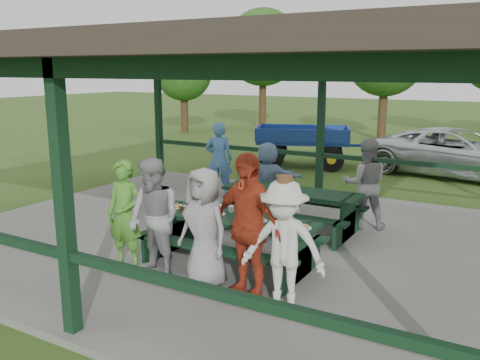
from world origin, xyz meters
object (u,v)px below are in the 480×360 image
Objects in this scene: contestant_grey_left at (154,219)px; pickup_truck at (457,153)px; picnic_table_far at (291,205)px; contestant_red at (247,226)px; picnic_table_near at (231,234)px; contestant_grey_mid at (204,228)px; spectator_lblue at (268,178)px; farm_trailer at (303,145)px; contestant_white_fedora at (283,246)px; spectator_grey at (365,184)px; spectator_blue at (219,159)px; contestant_green at (125,215)px.

contestant_grey_left is 0.35× the size of pickup_truck.
contestant_red reaches higher than picnic_table_far.
picnic_table_near is at bearing -92.26° from picnic_table_far.
picnic_table_far is (0.08, 2.00, -0.00)m from picnic_table_near.
contestant_grey_mid is (0.78, 0.08, -0.03)m from contestant_grey_left.
contestant_grey_mid is at bearing 18.68° from contestant_grey_left.
contestant_grey_mid reaches higher than picnic_table_far.
contestant_grey_mid is at bearing 96.18° from spectator_lblue.
contestant_grey_mid is 3.64m from spectator_lblue.
contestant_grey_left is 0.45× the size of farm_trailer.
picnic_table_far is 1.32× the size of contestant_red.
contestant_white_fedora reaches higher than farm_trailer.
picnic_table_near is at bearing 65.27° from contestant_grey_left.
spectator_grey is at bearing 66.90° from picnic_table_near.
contestant_red reaches higher than spectator_blue.
contestant_white_fedora is (1.22, -0.11, -0.00)m from contestant_grey_mid.
contestant_grey_mid reaches higher than farm_trailer.
contestant_grey_mid is 3.81m from spectator_grey.
picnic_table_near is at bearing 136.06° from contestant_white_fedora.
contestant_grey_mid is at bearing 178.22° from pickup_truck.
picnic_table_near is 1.38× the size of contestant_red.
contestant_grey_mid reaches higher than contestant_green.
contestant_red is at bearing -92.16° from farm_trailer.
spectator_blue is at bearing 130.30° from contestant_grey_mid.
contestant_grey_left is (0.58, -0.04, 0.04)m from contestant_green.
picnic_table_far is at bearing 116.91° from contestant_red.
contestant_red is 1.10× the size of spectator_blue.
contestant_green is 0.99× the size of contestant_grey_mid.
spectator_blue is 1.04× the size of spectator_grey.
spectator_blue is 7.15m from pickup_truck.
contestant_green is at bearing 34.06° from spectator_grey.
spectator_grey is at bearing 83.41° from contestant_grey_mid.
contestant_grey_mid is 0.98× the size of spectator_grey.
contestant_grey_left reaches higher than pickup_truck.
pickup_truck is (2.00, 9.11, 0.10)m from picnic_table_near.
contestant_grey_mid is 0.34× the size of pickup_truck.
contestant_red is 1.28× the size of spectator_lblue.
spectator_lblue is at bearing -19.08° from spectator_grey.
farm_trailer is at bearing 105.93° from picnic_table_near.
farm_trailer is (-4.39, -0.73, -0.01)m from pickup_truck.
contestant_grey_left is at bearing 83.76° from spectator_lblue.
picnic_table_near is 1.56× the size of contestant_white_fedora.
contestant_white_fedora is at bearing -6.35° from contestant_green.
contestant_red is (2.02, 0.03, 0.14)m from contestant_green.
farm_trailer is (-1.69, 9.30, -0.29)m from contestant_grey_left.
contestant_green is 0.33× the size of pickup_truck.
contestant_white_fedora is (1.22, -2.95, 0.34)m from picnic_table_far.
contestant_grey_left is 9.45m from farm_trailer.
contestant_grey_left is at bearing 171.37° from contestant_white_fedora.
spectator_grey is 6.64m from farm_trailer.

